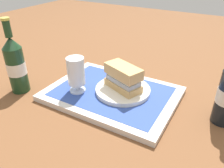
# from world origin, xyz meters

# --- Properties ---
(ground_plane) EXTENTS (3.00, 3.00, 0.00)m
(ground_plane) POSITION_xyz_m (0.00, 0.00, 0.00)
(ground_plane) COLOR brown
(tray) EXTENTS (0.44, 0.32, 0.02)m
(tray) POSITION_xyz_m (0.00, 0.00, 0.01)
(tray) COLOR silver
(tray) RESTS_ON ground_plane
(placemat) EXTENTS (0.38, 0.27, 0.00)m
(placemat) POSITION_xyz_m (0.00, 0.00, 0.02)
(placemat) COLOR #2D4793
(placemat) RESTS_ON tray
(plate) EXTENTS (0.19, 0.19, 0.01)m
(plate) POSITION_xyz_m (-0.03, -0.02, 0.03)
(plate) COLOR silver
(plate) RESTS_ON placemat
(sandwich) EXTENTS (0.14, 0.11, 0.08)m
(sandwich) POSITION_xyz_m (-0.03, -0.02, 0.08)
(sandwich) COLOR tan
(sandwich) RESTS_ON plate
(beer_glass) EXTENTS (0.06, 0.06, 0.12)m
(beer_glass) POSITION_xyz_m (0.11, 0.06, 0.09)
(beer_glass) COLOR silver
(beer_glass) RESTS_ON placemat
(beer_bottle) EXTENTS (0.07, 0.07, 0.27)m
(beer_bottle) POSITION_xyz_m (0.31, 0.13, 0.10)
(beer_bottle) COLOR #19381E
(beer_bottle) RESTS_ON ground_plane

